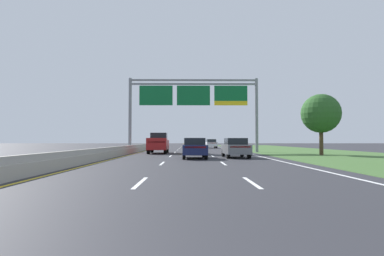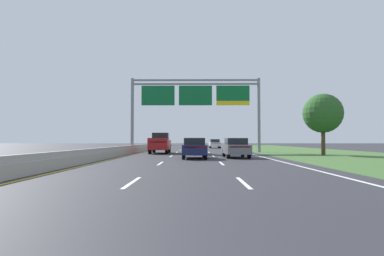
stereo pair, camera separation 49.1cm
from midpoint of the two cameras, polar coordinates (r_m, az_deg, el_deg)
name	(u,v)px [view 1 (the left image)]	position (r m, az deg, el deg)	size (l,w,h in m)	color
ground_plane	(191,153)	(35.52, -0.57, -4.38)	(220.00, 220.00, 0.00)	#2B2B30
lane_striping	(191,153)	(35.06, -0.57, -4.40)	(11.96, 106.00, 0.01)	white
grass_verge_right	(320,153)	(38.16, 20.93, -4.07)	(14.00, 110.00, 0.02)	#3D602D
median_barrier_concrete	(130,150)	(36.11, -11.12, -3.74)	(0.60, 110.00, 0.85)	#A8A399
overhead_sign_gantry	(193,99)	(38.35, -0.12, 5.01)	(15.06, 0.42, 8.62)	gray
pickup_truck_red	(158,143)	(35.39, -6.23, -2.63)	(2.07, 5.42, 2.20)	maroon
car_navy_centre_lane_sedan	(194,148)	(25.45, -0.15, -3.44)	(1.89, 4.43, 1.57)	#161E47
car_gold_centre_lane_sedan	(192,146)	(33.70, -0.45, -3.11)	(1.91, 4.44, 1.57)	#A38438
car_white_right_lane_sedan	(211,143)	(58.42, 3.09, -2.68)	(1.91, 4.43, 1.57)	silver
car_grey_right_lane_sedan	(235,147)	(26.85, 7.00, -3.35)	(1.92, 4.44, 1.57)	slate
roadside_tree_mid	(321,114)	(33.05, 20.99, 2.34)	(3.64, 3.64, 5.73)	#4C3823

